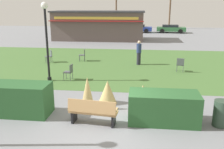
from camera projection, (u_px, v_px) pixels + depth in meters
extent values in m
plane|color=slate|center=(108.00, 124.00, 8.87)|extent=(80.00, 80.00, 0.00)
cube|color=#446B33|center=(125.00, 64.00, 17.80)|extent=(36.00, 12.00, 0.01)
cube|color=tan|center=(93.00, 112.00, 8.79)|extent=(1.74, 0.67, 0.06)
cube|color=tan|center=(91.00, 107.00, 8.51)|extent=(1.70, 0.31, 0.44)
cube|color=black|center=(74.00, 116.00, 9.01)|extent=(0.13, 0.45, 0.45)
cube|color=black|center=(114.00, 120.00, 8.70)|extent=(0.13, 0.45, 0.45)
cube|color=tan|center=(72.00, 107.00, 8.93)|extent=(0.11, 0.44, 0.06)
cube|color=tan|center=(116.00, 111.00, 8.59)|extent=(0.11, 0.44, 0.06)
cube|color=#28562B|center=(21.00, 99.00, 9.52)|extent=(2.17, 1.10, 1.22)
cube|color=#28562B|center=(163.00, 108.00, 8.87)|extent=(2.46, 1.10, 1.11)
cone|color=tan|center=(108.00, 92.00, 10.60)|extent=(0.79, 0.79, 1.01)
cone|color=tan|center=(143.00, 97.00, 9.93)|extent=(0.72, 0.72, 1.05)
cone|color=tan|center=(87.00, 93.00, 9.93)|extent=(0.60, 0.60, 1.36)
cylinder|color=black|center=(50.00, 79.00, 13.88)|extent=(0.22, 0.22, 0.20)
cylinder|color=black|center=(47.00, 46.00, 13.38)|extent=(0.12, 0.12, 3.88)
sphere|color=white|center=(44.00, 5.00, 12.82)|extent=(0.36, 0.36, 0.36)
cylinder|color=#2D4233|center=(221.00, 113.00, 8.62)|extent=(0.52, 0.52, 0.93)
cube|color=#594C47|center=(99.00, 26.00, 29.77)|extent=(10.44, 4.20, 3.22)
cube|color=#333338|center=(99.00, 11.00, 29.31)|extent=(10.74, 4.50, 0.16)
cube|color=maroon|center=(95.00, 21.00, 27.40)|extent=(10.54, 0.36, 0.08)
cube|color=#D8CC4C|center=(96.00, 18.00, 27.46)|extent=(9.39, 0.04, 0.28)
cube|color=#4C5156|center=(180.00, 65.00, 15.66)|extent=(0.51, 0.51, 0.04)
cube|color=#4C5156|center=(180.00, 62.00, 15.42)|extent=(0.44, 0.12, 0.44)
cylinder|color=#4C5156|center=(183.00, 68.00, 15.85)|extent=(0.03, 0.03, 0.45)
cylinder|color=#4C5156|center=(177.00, 67.00, 15.95)|extent=(0.03, 0.03, 0.45)
cylinder|color=#4C5156|center=(183.00, 69.00, 15.50)|extent=(0.03, 0.03, 0.45)
cylinder|color=#4C5156|center=(177.00, 69.00, 15.60)|extent=(0.03, 0.03, 0.45)
cube|color=#4C5156|center=(68.00, 72.00, 13.94)|extent=(0.47, 0.47, 0.04)
cube|color=#4C5156|center=(71.00, 68.00, 13.84)|extent=(0.07, 0.44, 0.44)
cylinder|color=#4C5156|center=(66.00, 75.00, 14.21)|extent=(0.03, 0.03, 0.45)
cylinder|color=#4C5156|center=(64.00, 77.00, 13.85)|extent=(0.03, 0.03, 0.45)
cylinder|color=#4C5156|center=(73.00, 75.00, 14.14)|extent=(0.03, 0.03, 0.45)
cylinder|color=#4C5156|center=(70.00, 77.00, 13.78)|extent=(0.03, 0.03, 0.45)
cube|color=#4C5156|center=(82.00, 55.00, 18.62)|extent=(0.50, 0.50, 0.04)
cube|color=#4C5156|center=(85.00, 52.00, 18.57)|extent=(0.11, 0.44, 0.44)
cylinder|color=#4C5156|center=(80.00, 58.00, 18.85)|extent=(0.03, 0.03, 0.45)
cylinder|color=#4C5156|center=(79.00, 59.00, 18.49)|extent=(0.03, 0.03, 0.45)
cylinder|color=#4C5156|center=(85.00, 58.00, 18.87)|extent=(0.03, 0.03, 0.45)
cylinder|color=#4C5156|center=(84.00, 59.00, 18.50)|extent=(0.03, 0.03, 0.45)
cube|color=#4C5156|center=(48.00, 56.00, 18.16)|extent=(0.61, 0.61, 0.04)
cube|color=#4C5156|center=(51.00, 53.00, 18.19)|extent=(0.29, 0.38, 0.44)
cylinder|color=#4C5156|center=(45.00, 59.00, 18.29)|extent=(0.03, 0.03, 0.45)
cylinder|color=#4C5156|center=(47.00, 60.00, 17.97)|extent=(0.03, 0.03, 0.45)
cylinder|color=#4C5156|center=(50.00, 59.00, 18.47)|extent=(0.03, 0.03, 0.45)
cylinder|color=#4C5156|center=(52.00, 60.00, 18.15)|extent=(0.03, 0.03, 0.45)
cylinder|color=#23232D|center=(139.00, 59.00, 17.51)|extent=(0.28, 0.28, 0.85)
cylinder|color=navy|center=(139.00, 48.00, 17.31)|extent=(0.34, 0.34, 0.62)
sphere|color=beige|center=(139.00, 42.00, 17.20)|extent=(0.22, 0.22, 0.22)
cube|color=maroon|center=(104.00, 28.00, 38.41)|extent=(4.35, 2.20, 0.60)
cube|color=black|center=(103.00, 25.00, 38.32)|extent=(2.45, 1.80, 0.44)
cylinder|color=black|center=(114.00, 29.00, 39.08)|extent=(0.66, 0.28, 0.64)
cylinder|color=black|center=(111.00, 31.00, 37.34)|extent=(0.66, 0.28, 0.64)
cylinder|color=black|center=(98.00, 29.00, 39.60)|extent=(0.66, 0.28, 0.64)
cylinder|color=black|center=(94.00, 30.00, 37.86)|extent=(0.66, 0.28, 0.64)
cube|color=navy|center=(138.00, 29.00, 37.86)|extent=(4.33, 2.12, 0.60)
cube|color=black|center=(137.00, 26.00, 37.77)|extent=(2.43, 1.76, 0.44)
cylinder|color=black|center=(147.00, 30.00, 38.55)|extent=(0.66, 0.27, 0.64)
cylinder|color=black|center=(146.00, 31.00, 36.81)|extent=(0.66, 0.27, 0.64)
cylinder|color=black|center=(130.00, 29.00, 39.02)|extent=(0.66, 0.27, 0.64)
cylinder|color=black|center=(129.00, 31.00, 37.28)|extent=(0.66, 0.27, 0.64)
cube|color=#2D6638|center=(171.00, 29.00, 37.33)|extent=(4.34, 2.16, 0.60)
cube|color=black|center=(170.00, 26.00, 37.24)|extent=(2.44, 1.78, 0.44)
cylinder|color=black|center=(180.00, 30.00, 38.01)|extent=(0.66, 0.27, 0.64)
cylinder|color=black|center=(180.00, 31.00, 36.27)|extent=(0.66, 0.27, 0.64)
cylinder|color=black|center=(162.00, 30.00, 38.51)|extent=(0.66, 0.27, 0.64)
cylinder|color=black|center=(162.00, 31.00, 36.77)|extent=(0.66, 0.27, 0.64)
cylinder|color=brown|center=(170.00, 13.00, 43.46)|extent=(0.28, 0.28, 5.47)
cylinder|color=brown|center=(116.00, 11.00, 45.27)|extent=(0.28, 0.28, 5.74)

